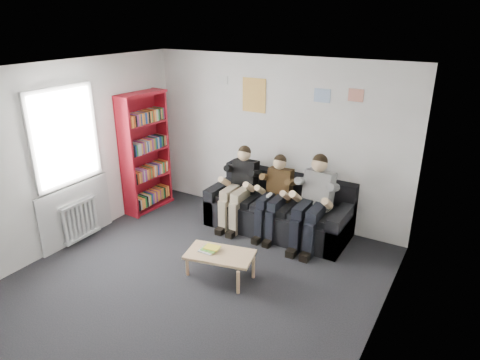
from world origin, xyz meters
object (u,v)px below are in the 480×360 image
Objects in this scene: person_left at (239,188)px; person_middle at (274,197)px; sofa at (279,211)px; bookshelf at (146,153)px; coffee_table at (220,256)px; person_right at (313,203)px.

person_middle is at bearing -2.10° from person_left.
person_left is at bearing 175.35° from person_middle.
sofa is 2.52m from bookshelf.
bookshelf is at bearing 152.35° from coffee_table.
person_left reaches higher than coffee_table.
coffee_table is (-0.09, -1.62, -0.01)m from sofa.
person_right is (3.01, 0.21, -0.35)m from bookshelf.
person_left is 0.95× the size of person_right.
person_left is 1.03× the size of person_middle.
coffee_table is 0.69× the size of person_middle.
person_right is at bearing -2.47° from person_left.
sofa is 1.09× the size of bookshelf.
bookshelf is 1.49× the size of person_right.
bookshelf is 3.04m from person_right.
person_middle is at bearing -176.11° from person_right.
person_left is at bearing -175.73° from person_right.
sofa is 1.62m from coffee_table.
person_right is (0.72, 1.41, 0.38)m from coffee_table.
coffee_table is 1.46m from person_middle.
bookshelf is at bearing -171.57° from person_right.
sofa is at bearing 15.50° from person_left.
person_right is at bearing -18.11° from sofa.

